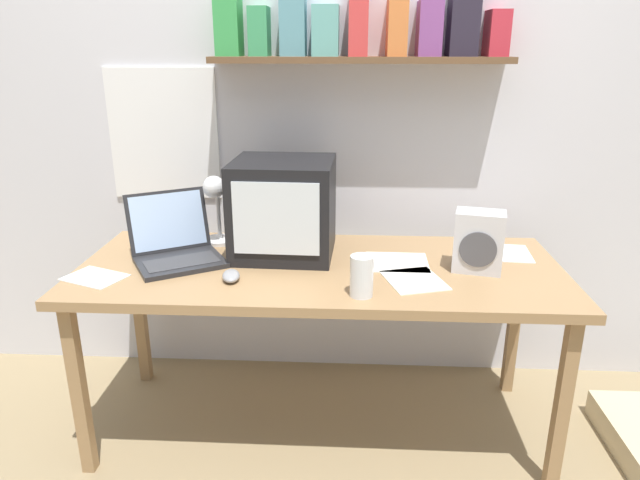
% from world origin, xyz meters
% --- Properties ---
extents(ground_plane, '(12.00, 12.00, 0.00)m').
position_xyz_m(ground_plane, '(0.00, 0.00, 0.00)').
color(ground_plane, '#907C59').
extents(back_wall, '(5.60, 0.24, 2.60)m').
position_xyz_m(back_wall, '(0.00, 0.51, 1.31)').
color(back_wall, silver).
rests_on(back_wall, ground_plane).
extents(corner_desk, '(1.79, 0.73, 0.70)m').
position_xyz_m(corner_desk, '(0.00, 0.00, 0.65)').
color(corner_desk, '#9C774E').
rests_on(corner_desk, ground_plane).
extents(crt_monitor, '(0.39, 0.38, 0.37)m').
position_xyz_m(crt_monitor, '(-0.15, 0.13, 0.89)').
color(crt_monitor, black).
rests_on(crt_monitor, corner_desk).
extents(laptop, '(0.42, 0.42, 0.24)m').
position_xyz_m(laptop, '(-0.55, 0.03, 0.77)').
color(laptop, '#232326').
rests_on(laptop, corner_desk).
extents(desk_lamp, '(0.13, 0.16, 0.29)m').
position_xyz_m(desk_lamp, '(-0.43, 0.21, 0.88)').
color(desk_lamp, white).
rests_on(desk_lamp, corner_desk).
extents(juice_glass, '(0.08, 0.08, 0.14)m').
position_xyz_m(juice_glass, '(0.15, -0.26, 0.77)').
color(juice_glass, white).
rests_on(juice_glass, corner_desk).
extents(space_heater, '(0.19, 0.15, 0.22)m').
position_xyz_m(space_heater, '(0.57, -0.02, 0.81)').
color(space_heater, silver).
rests_on(space_heater, corner_desk).
extents(computer_mouse, '(0.08, 0.11, 0.03)m').
position_xyz_m(computer_mouse, '(-0.30, -0.16, 0.72)').
color(computer_mouse, gray).
rests_on(computer_mouse, corner_desk).
extents(loose_paper_near_monitor, '(0.24, 0.26, 0.00)m').
position_xyz_m(loose_paper_near_monitor, '(0.34, -0.13, 0.71)').
color(loose_paper_near_monitor, white).
rests_on(loose_paper_near_monitor, corner_desk).
extents(printed_handout, '(0.29, 0.22, 0.00)m').
position_xyz_m(printed_handout, '(0.68, 0.17, 0.71)').
color(printed_handout, white).
rests_on(printed_handout, corner_desk).
extents(loose_paper_near_laptop, '(0.24, 0.21, 0.00)m').
position_xyz_m(loose_paper_near_laptop, '(0.29, 0.04, 0.71)').
color(loose_paper_near_laptop, white).
rests_on(loose_paper_near_laptop, corner_desk).
extents(open_notebook, '(0.24, 0.21, 0.00)m').
position_xyz_m(open_notebook, '(-0.79, -0.16, 0.71)').
color(open_notebook, silver).
rests_on(open_notebook, corner_desk).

